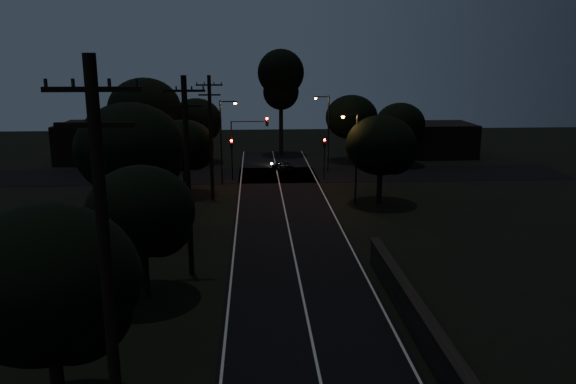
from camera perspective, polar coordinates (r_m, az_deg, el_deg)
road_surface at (r=47.73m, az=-0.52°, el=-0.91°), size 60.00×70.00×0.03m
retaining_wall at (r=23.55m, az=23.43°, el=-16.32°), size 6.93×26.00×1.60m
utility_pole_near at (r=14.68m, az=-17.80°, el=-9.83°), size 2.20×0.30×12.00m
utility_pole_mid at (r=30.88m, az=-10.16°, el=1.79°), size 2.20×0.30×11.00m
utility_pole_far at (r=47.62m, az=-7.85°, el=5.64°), size 2.20×0.30×10.50m
tree_left_a at (r=19.43m, az=-22.80°, el=-8.90°), size 5.92×5.92×7.48m
tree_left_b at (r=28.49m, az=-14.37°, el=-2.17°), size 5.35×5.35×6.80m
tree_left_c at (r=38.21m, az=-15.36°, el=3.97°), size 7.20×7.20×9.10m
tree_left_d at (r=49.88m, az=-10.31°, el=4.56°), size 5.26×5.26×6.68m
tree_far_nw at (r=65.63m, az=-9.13°, el=7.12°), size 5.83×5.83×7.39m
tree_far_w at (r=62.18m, az=-14.12°, el=8.04°), size 7.73×7.73×9.85m
tree_far_ne at (r=66.31m, az=6.67°, el=7.43°), size 6.08×6.08×7.70m
tree_far_e at (r=64.53m, az=11.51°, el=6.69°), size 5.52×5.52×7.01m
tree_right_a at (r=46.70m, az=9.69°, el=4.54°), size 5.78×5.78×7.35m
tall_pine at (r=70.17m, az=-0.73°, el=11.40°), size 5.69×5.69×12.94m
building_left at (r=70.00m, az=-18.09°, el=4.88°), size 10.00×8.00×4.40m
building_right at (r=72.30m, az=14.65°, el=5.20°), size 9.00×7.00×4.00m
signal_left at (r=55.82m, az=-5.73°, el=4.10°), size 0.28×0.35×4.10m
signal_right at (r=56.21m, az=3.71°, el=4.20°), size 0.28×0.35×4.10m
signal_mast at (r=55.56m, az=-4.02°, el=5.66°), size 3.70×0.35×6.25m
streetlight_a at (r=53.62m, az=-6.61°, el=5.64°), size 1.66×0.26×8.00m
streetlight_b at (r=59.98m, az=3.94°, el=6.52°), size 1.66×0.26×8.00m
streetlight_c at (r=46.40m, az=6.77°, el=4.05°), size 1.46×0.26×7.50m
car at (r=60.68m, az=-0.56°, el=2.71°), size 2.44×3.37×1.07m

